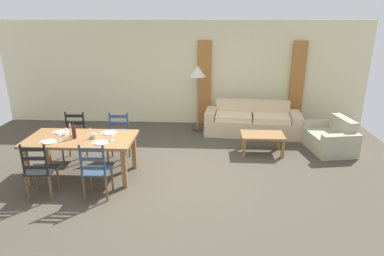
% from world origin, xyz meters
% --- Properties ---
extents(ground_plane, '(9.60, 9.60, 0.02)m').
position_xyz_m(ground_plane, '(0.00, 0.00, -0.01)').
color(ground_plane, '#474134').
extents(wall_far, '(9.60, 0.16, 2.70)m').
position_xyz_m(wall_far, '(0.00, 3.30, 1.35)').
color(wall_far, beige).
rests_on(wall_far, ground_plane).
extents(curtain_panel_left, '(0.35, 0.08, 2.20)m').
position_xyz_m(curtain_panel_left, '(0.60, 3.16, 1.10)').
color(curtain_panel_left, '#AE6E31').
rests_on(curtain_panel_left, ground_plane).
extents(curtain_panel_right, '(0.35, 0.08, 2.20)m').
position_xyz_m(curtain_panel_right, '(3.00, 3.16, 1.10)').
color(curtain_panel_right, '#AE6E31').
rests_on(curtain_panel_right, ground_plane).
extents(dining_table, '(1.90, 0.96, 0.75)m').
position_xyz_m(dining_table, '(-1.53, -0.05, 0.66)').
color(dining_table, olive).
rests_on(dining_table, ground_plane).
extents(dining_chair_near_left, '(0.45, 0.43, 0.96)m').
position_xyz_m(dining_chair_near_left, '(-1.94, -0.81, 0.48)').
color(dining_chair_near_left, black).
rests_on(dining_chair_near_left, ground_plane).
extents(dining_chair_near_right, '(0.43, 0.41, 0.96)m').
position_xyz_m(dining_chair_near_right, '(-1.04, -0.78, 0.48)').
color(dining_chair_near_right, '#2F4154').
rests_on(dining_chair_near_right, ground_plane).
extents(dining_chair_far_left, '(0.43, 0.41, 0.96)m').
position_xyz_m(dining_chair_far_left, '(-1.98, 0.71, 0.48)').
color(dining_chair_far_left, black).
rests_on(dining_chair_far_left, ground_plane).
extents(dining_chair_far_right, '(0.43, 0.41, 0.96)m').
position_xyz_m(dining_chair_far_right, '(-1.08, 0.73, 0.48)').
color(dining_chair_far_right, navy).
rests_on(dining_chair_far_right, ground_plane).
extents(dinner_plate_near_left, '(0.24, 0.24, 0.02)m').
position_xyz_m(dinner_plate_near_left, '(-1.98, -0.30, 0.76)').
color(dinner_plate_near_left, white).
rests_on(dinner_plate_near_left, dining_table).
extents(fork_near_left, '(0.03, 0.17, 0.01)m').
position_xyz_m(fork_near_left, '(-2.13, -0.30, 0.75)').
color(fork_near_left, silver).
rests_on(fork_near_left, dining_table).
extents(dinner_plate_near_right, '(0.24, 0.24, 0.02)m').
position_xyz_m(dinner_plate_near_right, '(-1.08, -0.30, 0.76)').
color(dinner_plate_near_right, white).
rests_on(dinner_plate_near_right, dining_table).
extents(fork_near_right, '(0.03, 0.17, 0.01)m').
position_xyz_m(fork_near_right, '(-1.23, -0.30, 0.75)').
color(fork_near_right, silver).
rests_on(fork_near_right, dining_table).
extents(dinner_plate_far_left, '(0.24, 0.24, 0.02)m').
position_xyz_m(dinner_plate_far_left, '(-1.98, 0.20, 0.76)').
color(dinner_plate_far_left, white).
rests_on(dinner_plate_far_left, dining_table).
extents(fork_far_left, '(0.02, 0.17, 0.01)m').
position_xyz_m(fork_far_left, '(-2.13, 0.20, 0.75)').
color(fork_far_left, silver).
rests_on(fork_far_left, dining_table).
extents(dinner_plate_far_right, '(0.24, 0.24, 0.02)m').
position_xyz_m(dinner_plate_far_right, '(-1.08, 0.20, 0.76)').
color(dinner_plate_far_right, white).
rests_on(dinner_plate_far_right, dining_table).
extents(fork_far_right, '(0.02, 0.17, 0.01)m').
position_xyz_m(fork_far_right, '(-1.23, 0.20, 0.75)').
color(fork_far_right, silver).
rests_on(fork_far_right, dining_table).
extents(wine_bottle, '(0.07, 0.07, 0.32)m').
position_xyz_m(wine_bottle, '(-1.62, -0.09, 0.87)').
color(wine_bottle, '#471919').
rests_on(wine_bottle, dining_table).
extents(wine_glass_near_left, '(0.06, 0.06, 0.16)m').
position_xyz_m(wine_glass_near_left, '(-1.85, -0.18, 0.86)').
color(wine_glass_near_left, white).
rests_on(wine_glass_near_left, dining_table).
extents(wine_glass_near_right, '(0.06, 0.06, 0.16)m').
position_xyz_m(wine_glass_near_right, '(-0.93, -0.17, 0.86)').
color(wine_glass_near_right, white).
rests_on(wine_glass_near_right, dining_table).
extents(wine_glass_far_left, '(0.06, 0.06, 0.16)m').
position_xyz_m(wine_glass_far_left, '(-1.84, 0.07, 0.86)').
color(wine_glass_far_left, white).
rests_on(wine_glass_far_left, dining_table).
extents(coffee_cup_primary, '(0.07, 0.07, 0.09)m').
position_xyz_m(coffee_cup_primary, '(-1.27, -0.07, 0.80)').
color(coffee_cup_primary, beige).
rests_on(coffee_cup_primary, dining_table).
extents(candle_tall, '(0.05, 0.05, 0.25)m').
position_xyz_m(candle_tall, '(-1.71, -0.03, 0.82)').
color(candle_tall, '#998C66').
rests_on(candle_tall, dining_table).
extents(candle_short, '(0.05, 0.05, 0.19)m').
position_xyz_m(candle_short, '(-1.33, -0.09, 0.80)').
color(candle_short, '#998C66').
rests_on(candle_short, dining_table).
extents(couch, '(2.35, 1.02, 0.80)m').
position_xyz_m(couch, '(1.81, 2.43, 0.29)').
color(couch, beige).
rests_on(couch, ground_plane).
extents(coffee_table, '(0.90, 0.56, 0.42)m').
position_xyz_m(coffee_table, '(1.88, 1.21, 0.36)').
color(coffee_table, olive).
rests_on(coffee_table, ground_plane).
extents(armchair_upholstered, '(0.98, 1.27, 0.72)m').
position_xyz_m(armchair_upholstered, '(3.42, 1.48, 0.25)').
color(armchair_upholstered, '#AEAB88').
rests_on(armchair_upholstered, ground_plane).
extents(standing_lamp, '(0.40, 0.40, 1.64)m').
position_xyz_m(standing_lamp, '(0.45, 2.61, 1.41)').
color(standing_lamp, '#332D28').
rests_on(standing_lamp, ground_plane).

